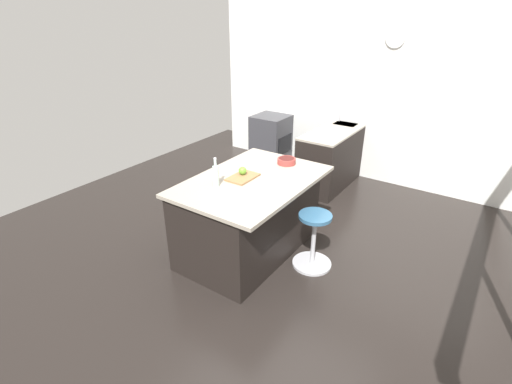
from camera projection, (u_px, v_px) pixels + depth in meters
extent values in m
plane|color=black|center=(278.00, 250.00, 4.60)|extent=(7.24, 7.24, 0.00)
cube|color=silver|center=(372.00, 91.00, 6.04)|extent=(0.12, 5.57, 2.88)
cylinder|color=white|center=(396.00, 38.00, 5.50)|extent=(0.03, 0.28, 0.28)
cube|color=black|center=(339.00, 153.00, 6.37)|extent=(1.99, 0.60, 0.88)
cube|color=#9E9384|center=(341.00, 127.00, 6.18)|extent=(1.99, 0.60, 0.03)
cube|color=#38383D|center=(347.00, 126.00, 6.38)|extent=(0.44, 0.36, 0.12)
cylinder|color=#B7B7BC|center=(340.00, 113.00, 6.37)|extent=(0.02, 0.02, 0.28)
cube|color=#38383D|center=(271.00, 139.00, 7.06)|extent=(0.60, 0.60, 0.88)
cube|color=black|center=(285.00, 144.00, 6.92)|extent=(0.44, 0.01, 0.32)
cube|color=black|center=(249.00, 217.00, 4.43)|extent=(1.66, 0.97, 0.90)
cube|color=#9E9384|center=(252.00, 181.00, 4.20)|extent=(1.72, 1.17, 0.04)
cylinder|color=#B7B7BC|center=(312.00, 263.00, 4.34)|extent=(0.44, 0.44, 0.03)
cylinder|color=#B7B7BC|center=(313.00, 241.00, 4.21)|extent=(0.05, 0.05, 0.59)
cylinder|color=#336084|center=(315.00, 216.00, 4.07)|extent=(0.36, 0.36, 0.04)
cube|color=olive|center=(243.00, 177.00, 4.22)|extent=(0.36, 0.24, 0.02)
sphere|color=#609E2D|center=(243.00, 171.00, 4.24)|extent=(0.09, 0.09, 0.09)
cylinder|color=silver|center=(216.00, 176.00, 3.99)|extent=(0.06, 0.06, 0.22)
cylinder|color=silver|center=(215.00, 163.00, 3.93)|extent=(0.03, 0.03, 0.08)
cylinder|color=#B7B7BC|center=(215.00, 159.00, 3.91)|extent=(0.03, 0.03, 0.02)
cylinder|color=#993833|center=(287.00, 161.00, 4.59)|extent=(0.22, 0.22, 0.07)
cylinder|color=#4C1C19|center=(287.00, 160.00, 4.58)|extent=(0.18, 0.18, 0.04)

